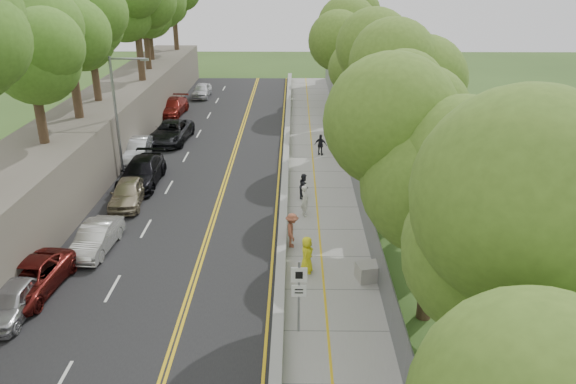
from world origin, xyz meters
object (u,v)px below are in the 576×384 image
Objects in this scene: signpost at (299,289)px; construction_barrel at (335,127)px; car_1 at (96,238)px; streetlight at (119,109)px; car_2 at (30,279)px; painter_0 at (307,255)px; car_0 at (12,301)px; person_far at (321,145)px; concrete_block at (370,272)px.

signpost reaches higher than construction_barrel.
car_1 is (-10.05, 6.53, -1.23)m from signpost.
streetlight is 2.58× the size of signpost.
painter_0 is at bearing 14.03° from car_2.
signpost is at bearing -29.50° from car_1.
car_2 is (0.00, 1.65, 0.02)m from car_0.
streetlight is at bearing 39.62° from person_far.
construction_barrel is at bearing 6.87° from painter_0.
car_2 is at bearing -120.84° from construction_barrel.
signpost is at bearing -171.12° from painter_0.
car_1 is at bearing 72.61° from person_far.
concrete_block is (0.00, -23.64, -0.08)m from construction_barrel.
construction_barrel is at bearing 61.21° from car_1.
person_far reaches higher than car_1.
streetlight reaches higher than car_2.
car_1 is at bearing 147.00° from signpost.
car_1 is at bearing 93.13° from painter_0.
car_2 reaches higher than car_1.
painter_0 is (12.05, 1.92, 0.22)m from car_2.
streetlight is 4.45× the size of painter_0.
streetlight is at bearing 124.08° from signpost.
person_far reaches higher than concrete_block.
painter_0 is at bearing -97.05° from construction_barrel.
car_0 is 1.65m from car_2.
streetlight reaches higher than person_far.
car_0 is at bearing -168.76° from concrete_block.
signpost is 0.74× the size of car_1.
painter_0 is at bearing 106.24° from person_far.
streetlight is 6.89× the size of concrete_block.
construction_barrel is at bearing 64.13° from car_2.
signpost reaches higher than car_0.
car_2 is (-14.90, -24.96, 0.21)m from construction_barrel.
streetlight is at bearing -144.44° from construction_barrel.
car_2 reaches higher than concrete_block.
construction_barrel is at bearing 61.68° from car_0.
streetlight is 1.91× the size of car_1.
car_1 is at bearing 74.87° from car_0.
streetlight is at bearing 94.43° from car_2.
car_1 reaches higher than concrete_block.
car_2 is at bearing 112.98° from painter_0.
car_2 is at bearing 90.93° from car_0.
painter_0 is at bearing -46.33° from streetlight.
construction_barrel is at bearing -83.19° from person_far.
person_far is at bearing 57.85° from car_0.
painter_0 is (10.45, -1.99, 0.22)m from car_1.
concrete_block is at bearing -41.56° from streetlight.
car_2 is at bearing -108.73° from car_1.
car_0 is at bearing 77.70° from person_far.
car_2 is 2.77× the size of painter_0.
painter_0 reaches higher than car_0.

